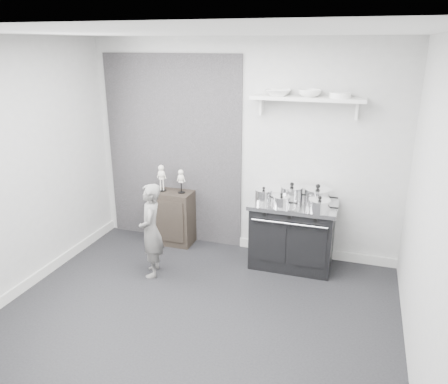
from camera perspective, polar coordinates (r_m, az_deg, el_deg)
The scene contains 16 objects.
ground at distance 4.53m, azimuth -4.30°, elevation -16.44°, with size 4.00×4.00×0.00m, color black.
room_shell at distance 4.00m, azimuth -5.26°, elevation 4.63°, with size 4.02×3.62×2.71m.
wall_shelf at distance 5.16m, azimuth 10.83°, elevation 11.78°, with size 1.30×0.26×0.24m.
stove at distance 5.41m, azimuth 8.91°, elevation -5.43°, with size 1.02×0.64×0.82m.
side_cabinet at distance 5.99m, azimuth -6.79°, elevation -3.31°, with size 0.57×0.33×0.74m, color black.
child at distance 5.14m, azimuth -9.52°, elevation -4.98°, with size 0.41×0.27×1.12m, color slate.
pot_front_left at distance 5.20m, azimuth 5.19°, elevation -0.50°, with size 0.29×0.20×0.19m.
pot_back_left at distance 5.33m, azimuth 8.82°, elevation -0.10°, with size 0.37×0.28×0.22m.
pot_back_right at distance 5.30m, azimuth 12.10°, elevation -0.41°, with size 0.40×0.31×0.23m.
pot_front_right at distance 5.01m, azimuth 12.36°, elevation -1.73°, with size 0.33×0.25×0.18m.
pot_front_center at distance 5.10m, azimuth 7.50°, elevation -1.18°, with size 0.29×0.21×0.16m.
skeleton_full at distance 5.85m, azimuth -8.16°, elevation 2.07°, with size 0.12×0.07×0.41m, color silver, non-canonical shape.
skeleton_torso at distance 5.74m, azimuth -5.63°, elevation 1.62°, with size 0.10×0.07×0.37m, color silver, non-canonical shape.
bowl_large at distance 5.20m, azimuth 7.11°, elevation 12.78°, with size 0.30×0.30×0.07m, color white.
bowl_small at distance 5.15m, azimuth 11.13°, elevation 12.55°, with size 0.26×0.26×0.08m, color white.
plate_stack at distance 5.12m, azimuth 14.94°, elevation 12.12°, with size 0.24×0.24×0.06m, color white.
Camera 1 is at (1.44, -3.41, 2.62)m, focal length 35.00 mm.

